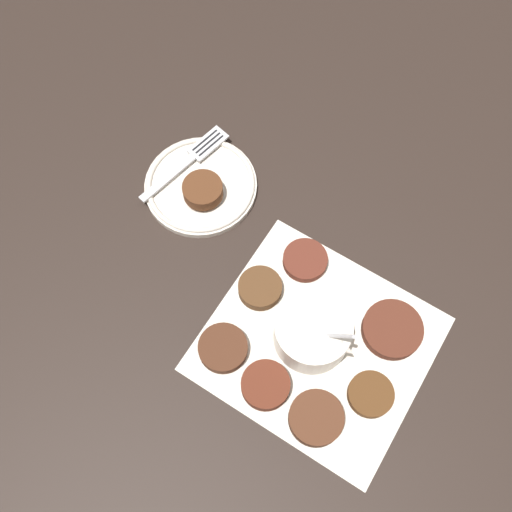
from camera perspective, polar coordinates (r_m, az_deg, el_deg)
ground_plane at (r=0.83m, az=6.90°, el=-9.88°), size 4.00×4.00×0.00m
napkin at (r=0.83m, az=5.88°, el=-8.30°), size 0.30×0.28×0.00m
sauce_bowl at (r=0.81m, az=5.41°, el=-7.30°), size 0.11×0.10×0.11m
fritter_0 at (r=0.86m, az=4.70°, el=-0.39°), size 0.06×0.06×0.01m
fritter_1 at (r=0.82m, az=-3.16°, el=-8.75°), size 0.07×0.07×0.02m
fritter_2 at (r=0.85m, az=12.84°, el=-6.84°), size 0.08×0.08×0.02m
fritter_3 at (r=0.82m, az=10.86°, el=-12.81°), size 0.06×0.06×0.01m
fritter_4 at (r=0.80m, az=0.92°, el=-12.20°), size 0.07×0.07×0.02m
fritter_5 at (r=0.80m, az=5.73°, el=-15.11°), size 0.07×0.07×0.02m
fritter_6 at (r=0.84m, az=0.39°, el=-3.07°), size 0.06×0.06×0.02m
serving_plate at (r=0.92m, az=-5.28°, el=6.74°), size 0.17×0.17×0.02m
fritter_on_plate at (r=0.90m, az=-5.09°, el=6.27°), size 0.06×0.06×0.02m
fork at (r=0.94m, az=-6.08°, el=9.36°), size 0.05×0.17×0.00m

